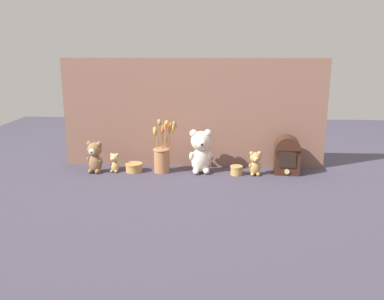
{
  "coord_description": "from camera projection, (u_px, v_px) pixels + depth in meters",
  "views": [
    {
      "loc": [
        0.14,
        -2.41,
        0.77
      ],
      "look_at": [
        0.0,
        0.02,
        0.15
      ],
      "focal_mm": 38.0,
      "sensor_mm": 36.0,
      "label": 1
    }
  ],
  "objects": [
    {
      "name": "ground_plane",
      "position": [
        192.0,
        173.0,
        2.53
      ],
      "size": [
        4.0,
        4.0,
        0.0
      ],
      "primitive_type": "plane",
      "color": "#3D3847"
    },
    {
      "name": "backdrop_wall",
      "position": [
        193.0,
        114.0,
        2.61
      ],
      "size": [
        1.69,
        0.02,
        0.7
      ],
      "color": "#845B4C",
      "rests_on": "ground"
    },
    {
      "name": "teddy_bear_large",
      "position": [
        201.0,
        150.0,
        2.52
      ],
      "size": [
        0.15,
        0.14,
        0.28
      ],
      "color": "beige",
      "rests_on": "ground"
    },
    {
      "name": "teddy_bear_medium",
      "position": [
        95.0,
        156.0,
        2.53
      ],
      "size": [
        0.11,
        0.1,
        0.2
      ],
      "color": "olive",
      "rests_on": "ground"
    },
    {
      "name": "teddy_bear_small",
      "position": [
        255.0,
        163.0,
        2.49
      ],
      "size": [
        0.08,
        0.08,
        0.15
      ],
      "color": "tan",
      "rests_on": "ground"
    },
    {
      "name": "teddy_bear_tiny",
      "position": [
        115.0,
        162.0,
        2.55
      ],
      "size": [
        0.07,
        0.06,
        0.12
      ],
      "color": "tan",
      "rests_on": "ground"
    },
    {
      "name": "flower_vase",
      "position": [
        162.0,
        155.0,
        2.54
      ],
      "size": [
        0.16,
        0.12,
        0.35
      ],
      "color": "#AD7047",
      "rests_on": "ground"
    },
    {
      "name": "vintage_radio",
      "position": [
        287.0,
        155.0,
        2.51
      ],
      "size": [
        0.16,
        0.14,
        0.24
      ],
      "color": "#381E14",
      "rests_on": "ground"
    },
    {
      "name": "decorative_tin_tall",
      "position": [
        236.0,
        170.0,
        2.5
      ],
      "size": [
        0.08,
        0.08,
        0.06
      ],
      "color": "tan",
      "rests_on": "ground"
    },
    {
      "name": "decorative_tin_short",
      "position": [
        134.0,
        167.0,
        2.57
      ],
      "size": [
        0.11,
        0.11,
        0.05
      ],
      "color": "tan",
      "rests_on": "ground"
    }
  ]
}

